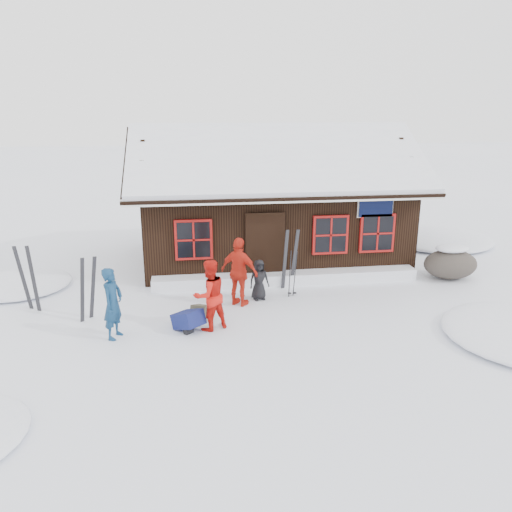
# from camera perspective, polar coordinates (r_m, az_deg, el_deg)

# --- Properties ---
(ground) EXTENTS (120.00, 120.00, 0.00)m
(ground) POSITION_cam_1_polar(r_m,az_deg,el_deg) (12.08, -1.40, -7.05)
(ground) COLOR white
(ground) RESTS_ON ground
(mountain_hut) EXTENTS (8.90, 6.09, 4.42)m
(mountain_hut) POSITION_cam_1_polar(r_m,az_deg,el_deg) (16.54, 1.72, 5.17)
(mountain_hut) COLOR black
(mountain_hut) RESTS_ON ground
(snow_drift) EXTENTS (7.60, 0.60, 0.35)m
(snow_drift) POSITION_cam_1_polar(r_m,az_deg,el_deg) (14.32, 3.51, -2.49)
(snow_drift) COLOR white
(snow_drift) RESTS_ON ground
(snow_mounds) EXTENTS (20.60, 13.20, 0.48)m
(snow_mounds) POSITION_cam_1_polar(r_m,az_deg,el_deg) (14.05, 4.42, -3.64)
(snow_mounds) COLOR white
(snow_mounds) RESTS_ON ground
(skier_teal) EXTENTS (0.57, 0.68, 1.60)m
(skier_teal) POSITION_cam_1_polar(r_m,az_deg,el_deg) (11.21, -16.05, -5.23)
(skier_teal) COLOR navy
(skier_teal) RESTS_ON ground
(skier_orange_left) EXTENTS (0.99, 0.91, 1.64)m
(skier_orange_left) POSITION_cam_1_polar(r_m,az_deg,el_deg) (11.24, -5.33, -4.47)
(skier_orange_left) COLOR red
(skier_orange_left) RESTS_ON ground
(skier_orange_right) EXTENTS (1.09, 0.97, 1.77)m
(skier_orange_right) POSITION_cam_1_polar(r_m,az_deg,el_deg) (12.53, -1.91, -1.85)
(skier_orange_right) COLOR red
(skier_orange_right) RESTS_ON ground
(skier_crouched) EXTENTS (0.58, 0.44, 1.08)m
(skier_crouched) POSITION_cam_1_polar(r_m,az_deg,el_deg) (13.01, 0.35, -2.73)
(skier_crouched) COLOR black
(skier_crouched) RESTS_ON ground
(boulder) EXTENTS (1.57, 1.18, 0.91)m
(boulder) POSITION_cam_1_polar(r_m,az_deg,el_deg) (15.73, 21.33, -0.76)
(boulder) COLOR #48413A
(boulder) RESTS_ON ground
(ski_pair_left) EXTENTS (0.46, 0.31, 1.57)m
(ski_pair_left) POSITION_cam_1_polar(r_m,az_deg,el_deg) (12.41, -18.69, -3.65)
(ski_pair_left) COLOR black
(ski_pair_left) RESTS_ON ground
(ski_pair_mid) EXTENTS (0.54, 0.24, 1.70)m
(ski_pair_mid) POSITION_cam_1_polar(r_m,az_deg,el_deg) (13.49, -24.59, -2.42)
(ski_pair_mid) COLOR black
(ski_pair_mid) RESTS_ON ground
(ski_pair_right) EXTENTS (0.52, 0.16, 1.70)m
(ski_pair_right) POSITION_cam_1_polar(r_m,az_deg,el_deg) (13.86, 3.87, -0.42)
(ski_pair_right) COLOR black
(ski_pair_right) RESTS_ON ground
(ski_poles) EXTENTS (0.23, 0.11, 1.29)m
(ski_poles) POSITION_cam_1_polar(r_m,az_deg,el_deg) (13.25, 4.18, -2.12)
(ski_poles) COLOR black
(ski_poles) RESTS_ON ground
(backpack_blue) EXTENTS (0.79, 0.81, 0.35)m
(backpack_blue) POSITION_cam_1_polar(r_m,az_deg,el_deg) (11.47, -7.74, -7.58)
(backpack_blue) COLOR #131A52
(backpack_blue) RESTS_ON ground
(backpack_olive) EXTENTS (0.54, 0.60, 0.26)m
(backpack_olive) POSITION_cam_1_polar(r_m,az_deg,el_deg) (12.05, -6.27, -6.53)
(backpack_olive) COLOR #413F2F
(backpack_olive) RESTS_ON ground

